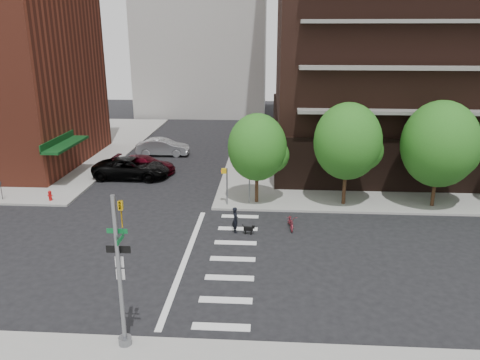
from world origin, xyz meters
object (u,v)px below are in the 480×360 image
Objects in this scene: parked_car_maroon at (144,165)px; parked_car_black at (132,168)px; parked_car_silver at (163,147)px; dog_walker at (235,220)px; fire_hydrant at (50,195)px; scooter at (291,222)px; traffic_signal at (121,284)px.

parked_car_black is at bearing 157.87° from parked_car_maroon.
dog_walker is at bearing -156.27° from parked_car_silver.
parked_car_silver is (0.22, 6.10, 0.07)m from parked_car_maroon.
scooter is at bearing -11.94° from fire_hydrant.
fire_hydrant is 17.09m from scooter.
scooter is at bearing 60.35° from traffic_signal.
scooter is (12.62, -9.57, -0.40)m from parked_car_black.
dog_walker is (8.38, -17.85, -0.03)m from parked_car_silver.
traffic_signal is 23.45m from parked_car_maroon.
fire_hydrant is 0.46× the size of dog_walker.
fire_hydrant is 0.42× the size of scooter.
parked_car_maroon is (4.78, 7.47, 0.21)m from fire_hydrant.
scooter is at bearing -126.26° from parked_car_black.
parked_car_black is at bearing 171.79° from parked_car_silver.
traffic_signal is at bearing -171.54° from parked_car_silver.
fire_hydrant is 14.47m from parked_car_silver.
scooter reaches higher than fire_hydrant.
fire_hydrant is at bearing 123.26° from traffic_signal.
parked_car_black is 1.18× the size of parked_car_maroon.
dog_walker is (8.60, -11.75, 0.03)m from parked_car_maroon.
parked_car_maroon reaches higher than scooter.
parked_car_black is at bearing 27.07° from dog_walker.
scooter is 3.44m from dog_walker.
parked_car_black is 7.59m from parked_car_silver.
dog_walker reaches higher than fire_hydrant.
parked_car_maroon is 14.56m from dog_walker.
traffic_signal is at bearing -164.01° from parked_car_maroon.
fire_hydrant is at bearing 150.41° from parked_car_maroon.
dog_walker is at bearing -172.07° from scooter.
parked_car_silver is (0.90, 7.54, -0.03)m from parked_car_black.
fire_hydrant is at bearing 163.52° from scooter.
scooter is 1.10× the size of dog_walker.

